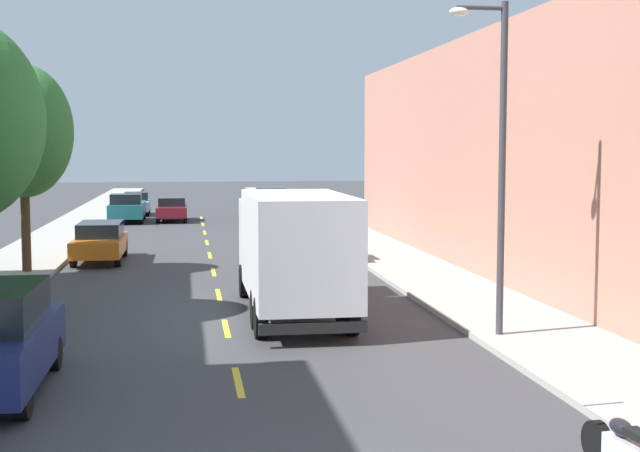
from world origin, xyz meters
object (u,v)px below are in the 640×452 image
object	(u,v)px
parked_wagon_orange	(100,241)
moving_burgundy_sedan	(172,209)
parked_suv_silver	(289,213)
street_tree_third	(23,132)
parked_hatchback_charcoal	(328,242)
parked_suv_red	(271,203)
parked_hatchback_sky	(136,204)
parked_motorcycle	(628,451)
delivery_box_truck	(293,246)
street_lamp	(496,146)
parked_pickup_teal	(127,208)

from	to	relation	value
parked_wagon_orange	moving_burgundy_sedan	world-z (taller)	parked_wagon_orange
parked_suv_silver	street_tree_third	bearing A→B (deg)	-125.97
parked_wagon_orange	parked_hatchback_charcoal	xyz separation A→B (m)	(8.75, -1.30, -0.05)
parked_suv_red	parked_suv_silver	size ratio (longest dim) A/B	1.01
parked_hatchback_sky	parked_motorcycle	xyz separation A→B (m)	(8.96, -48.91, -0.35)
delivery_box_truck	parked_suv_silver	distance (m)	23.96
street_tree_third	parked_wagon_orange	size ratio (longest dim) A/B	1.51
parked_suv_red	parked_hatchback_charcoal	xyz separation A→B (m)	(0.17, -21.72, -0.23)
street_lamp	street_tree_third	bearing A→B (deg)	134.83
parked_suv_silver	moving_burgundy_sedan	size ratio (longest dim) A/B	1.07
parked_pickup_teal	parked_hatchback_sky	size ratio (longest dim) A/B	1.32
delivery_box_truck	parked_motorcycle	world-z (taller)	delivery_box_truck
delivery_box_truck	parked_hatchback_sky	distance (m)	37.35
delivery_box_truck	parked_motorcycle	size ratio (longest dim) A/B	3.83
parked_pickup_teal	parked_motorcycle	bearing A→B (deg)	-77.99
street_lamp	parked_suv_red	world-z (taller)	street_lamp
street_lamp	parked_pickup_teal	xyz separation A→B (m)	(-10.40, 34.71, -3.59)
moving_burgundy_sedan	parked_wagon_orange	bearing A→B (deg)	-97.33
street_tree_third	parked_suv_red	size ratio (longest dim) A/B	1.46
street_lamp	parked_hatchback_charcoal	bearing A→B (deg)	95.70
parked_pickup_teal	parked_hatchback_sky	world-z (taller)	parked_pickup_teal
street_tree_third	moving_burgundy_sedan	size ratio (longest dim) A/B	1.58
moving_burgundy_sedan	parked_suv_red	bearing A→B (deg)	12.43
parked_hatchback_sky	parked_hatchback_charcoal	xyz separation A→B (m)	(8.71, -25.77, 0.00)
parked_pickup_teal	parked_hatchback_sky	xyz separation A→B (m)	(0.23, 5.71, -0.07)
street_tree_third	parked_suv_silver	xyz separation A→B (m)	(10.83, 14.93, -3.96)
delivery_box_truck	parked_motorcycle	distance (m)	12.50
parked_suv_red	parked_motorcycle	xyz separation A→B (m)	(0.42, -44.86, -0.58)
street_lamp	delivery_box_truck	xyz separation A→B (m)	(-4.16, 3.56, -2.56)
parked_hatchback_sky	parked_motorcycle	bearing A→B (deg)	-79.62
parked_hatchback_charcoal	parked_motorcycle	distance (m)	23.14
street_tree_third	street_lamp	world-z (taller)	street_lamp
street_tree_third	parked_suv_red	world-z (taller)	street_tree_third
parked_motorcycle	street_tree_third	bearing A→B (deg)	118.04
delivery_box_truck	parked_hatchback_charcoal	world-z (taller)	delivery_box_truck
parked_hatchback_charcoal	parked_hatchback_sky	bearing A→B (deg)	108.67
parked_suv_silver	parked_motorcycle	size ratio (longest dim) A/B	2.34
parked_suv_red	parked_hatchback_sky	size ratio (longest dim) A/B	1.21
parked_suv_red	parked_wagon_orange	distance (m)	22.15
street_tree_third	moving_burgundy_sedan	bearing A→B (deg)	78.49
moving_burgundy_sedan	parked_hatchback_sky	bearing A→B (deg)	114.06
parked_pickup_teal	parked_suv_silver	world-z (taller)	parked_suv_silver
parked_suv_red	parked_hatchback_sky	bearing A→B (deg)	154.62
parked_wagon_orange	parked_pickup_teal	bearing A→B (deg)	90.57
parked_hatchback_charcoal	moving_burgundy_sedan	xyz separation A→B (m)	(-6.30, 20.37, -0.01)
delivery_box_truck	parked_suv_silver	xyz separation A→B (m)	(2.63, 23.80, -0.87)
street_lamp	parked_hatchback_charcoal	xyz separation A→B (m)	(-1.46, 14.64, -3.66)
street_lamp	parked_hatchback_charcoal	size ratio (longest dim) A/B	1.85
parked_hatchback_sky	parked_hatchback_charcoal	distance (m)	27.20
street_tree_third	parked_suv_silver	distance (m)	18.87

